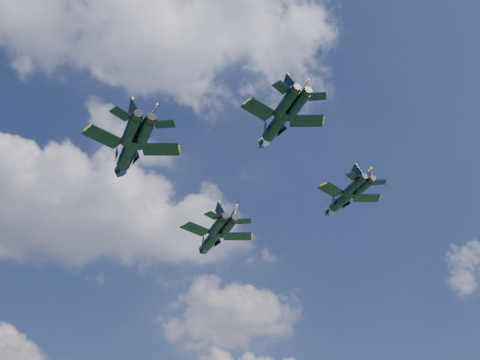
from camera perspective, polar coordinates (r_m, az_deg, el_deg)
name	(u,v)px	position (r m, az deg, el deg)	size (l,w,h in m)	color
jet_lead	(212,239)	(101.04, -2.69, -5.59)	(12.18, 16.20, 3.82)	black
jet_left	(128,153)	(81.74, -10.58, 2.50)	(12.65, 16.88, 3.97)	black
jet_right	(342,200)	(93.72, 9.61, -1.90)	(10.32, 13.83, 3.26)	black
jet_slot	(276,125)	(74.75, 3.39, 5.21)	(10.57, 14.03, 3.31)	black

